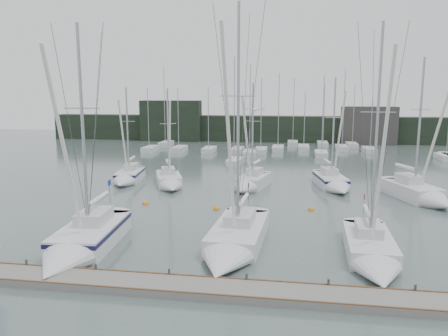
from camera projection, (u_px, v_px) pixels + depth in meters
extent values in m
plane|color=#4E5E5C|center=(220.00, 255.00, 26.13)|extent=(160.00, 160.00, 0.00)
cube|color=slate|center=(204.00, 289.00, 21.23)|extent=(24.00, 2.00, 0.40)
cube|color=black|center=(272.00, 129.00, 86.03)|extent=(90.00, 4.00, 5.00)
cube|color=black|center=(171.00, 121.00, 86.90)|extent=(12.00, 3.00, 8.00)
cube|color=#3A3735|center=(369.00, 126.00, 81.14)|extent=(10.00, 3.00, 7.00)
cube|color=silver|center=(261.00, 151.00, 70.11)|extent=(1.80, 4.50, 0.90)
cylinder|color=#96999D|center=(261.00, 113.00, 68.59)|extent=(0.12, 0.12, 11.06)
cube|color=silver|center=(304.00, 148.00, 73.66)|extent=(1.80, 4.50, 0.90)
cylinder|color=#96999D|center=(305.00, 119.00, 72.34)|extent=(0.12, 0.12, 8.83)
cube|color=silver|center=(234.00, 162.00, 58.79)|extent=(1.80, 4.50, 0.90)
cylinder|color=#96999D|center=(234.00, 109.00, 57.07)|extent=(0.12, 0.12, 13.43)
cube|color=silver|center=(180.00, 149.00, 72.07)|extent=(1.80, 4.50, 0.90)
cylinder|color=#96999D|center=(178.00, 118.00, 70.69)|extent=(0.12, 0.12, 9.54)
cube|color=silver|center=(352.00, 145.00, 77.07)|extent=(1.80, 4.50, 0.90)
cylinder|color=#96999D|center=(354.00, 115.00, 75.64)|extent=(0.12, 0.12, 9.99)
cube|color=silver|center=(166.00, 144.00, 79.14)|extent=(1.80, 4.50, 0.90)
cylinder|color=#96999D|center=(164.00, 105.00, 77.44)|extent=(0.12, 0.12, 13.21)
cube|color=silver|center=(341.00, 148.00, 73.42)|extent=(1.80, 4.50, 0.90)
cylinder|color=#96999D|center=(344.00, 108.00, 71.77)|extent=(0.12, 0.12, 12.61)
cube|color=silver|center=(150.00, 149.00, 71.99)|extent=(1.80, 4.50, 0.90)
cylinder|color=#96999D|center=(148.00, 118.00, 70.61)|extent=(0.12, 0.12, 9.51)
cube|color=silver|center=(293.00, 144.00, 79.81)|extent=(1.80, 4.50, 0.90)
cylinder|color=#96999D|center=(294.00, 110.00, 78.27)|extent=(0.12, 0.12, 11.28)
cube|color=silver|center=(250.00, 153.00, 67.03)|extent=(1.80, 4.50, 0.90)
cylinder|color=#96999D|center=(250.00, 109.00, 65.36)|extent=(0.12, 0.12, 12.82)
cube|color=silver|center=(321.00, 154.00, 66.06)|extent=(1.80, 4.50, 0.90)
cylinder|color=#96999D|center=(323.00, 114.00, 64.54)|extent=(0.12, 0.12, 11.23)
cube|color=silver|center=(323.00, 144.00, 78.63)|extent=(1.80, 4.50, 0.90)
cylinder|color=#96999D|center=(324.00, 113.00, 77.19)|extent=(0.12, 0.12, 10.23)
cube|color=silver|center=(238.00, 150.00, 70.43)|extent=(1.80, 4.50, 0.90)
cylinder|color=#96999D|center=(237.00, 106.00, 68.72)|extent=(0.12, 0.12, 13.30)
cube|color=silver|center=(278.00, 149.00, 72.53)|extent=(1.80, 4.50, 0.90)
cylinder|color=#96999D|center=(279.00, 110.00, 70.95)|extent=(0.12, 0.12, 11.83)
cube|color=silver|center=(369.00, 150.00, 70.53)|extent=(1.80, 4.50, 0.90)
cylinder|color=#96999D|center=(371.00, 123.00, 69.27)|extent=(0.12, 0.12, 8.11)
cube|color=silver|center=(209.00, 150.00, 70.84)|extent=(1.80, 4.50, 0.90)
cylinder|color=#96999D|center=(208.00, 118.00, 69.45)|extent=(0.12, 0.12, 9.65)
cube|color=silver|center=(445.00, 158.00, 62.76)|extent=(1.80, 4.50, 0.90)
cube|color=silver|center=(92.00, 237.00, 28.00)|extent=(3.69, 7.24, 1.62)
cone|color=silver|center=(57.00, 267.00, 23.09)|extent=(3.37, 3.24, 3.14)
cube|color=silver|center=(94.00, 216.00, 28.33)|extent=(1.95, 2.93, 0.76)
cylinder|color=#96999D|center=(83.00, 129.00, 26.31)|extent=(0.19, 0.19, 12.32)
cylinder|color=silver|center=(98.00, 199.00, 29.01)|extent=(0.58, 3.44, 0.30)
cube|color=#110F39|center=(91.00, 229.00, 27.91)|extent=(3.71, 7.26, 0.27)
cube|color=navy|center=(109.00, 183.00, 31.18)|extent=(0.07, 0.58, 0.39)
cube|color=silver|center=(239.00, 235.00, 28.48)|extent=(3.51, 7.57, 1.47)
cone|color=silver|center=(222.00, 266.00, 23.38)|extent=(3.29, 3.34, 3.13)
cube|color=silver|center=(240.00, 217.00, 28.77)|extent=(1.87, 3.05, 0.68)
cylinder|color=#96999D|center=(238.00, 119.00, 26.67)|extent=(0.18, 0.18, 13.72)
cylinder|color=silver|center=(243.00, 200.00, 29.58)|extent=(0.46, 3.63, 0.27)
cube|color=navy|center=(249.00, 185.00, 31.82)|extent=(0.05, 0.53, 0.35)
cube|color=silver|center=(369.00, 246.00, 26.51)|extent=(2.94, 6.49, 1.35)
cone|color=silver|center=(380.00, 277.00, 22.10)|extent=(2.80, 2.84, 2.70)
cube|color=silver|center=(369.00, 228.00, 26.78)|extent=(1.58, 2.61, 0.63)
cylinder|color=#96999D|center=(377.00, 134.00, 24.89)|extent=(0.16, 0.16, 12.41)
cylinder|color=silver|center=(368.00, 212.00, 27.44)|extent=(0.37, 3.13, 0.25)
cube|color=maroon|center=(364.00, 197.00, 29.38)|extent=(0.04, 0.49, 0.32)
cube|color=silver|center=(130.00, 177.00, 48.23)|extent=(3.02, 5.41, 1.41)
cone|color=silver|center=(122.00, 183.00, 44.62)|extent=(2.63, 2.50, 2.36)
cube|color=silver|center=(131.00, 167.00, 48.52)|extent=(1.56, 2.21, 0.66)
cylinder|color=#96999D|center=(127.00, 130.00, 46.98)|extent=(0.17, 0.17, 9.01)
cylinder|color=silver|center=(132.00, 158.00, 48.92)|extent=(0.59, 2.52, 0.26)
cube|color=#110F39|center=(130.00, 172.00, 48.15)|extent=(3.04, 5.43, 0.24)
cube|color=silver|center=(169.00, 181.00, 45.82)|extent=(3.93, 5.39, 1.42)
cone|color=silver|center=(172.00, 188.00, 42.47)|extent=(2.95, 2.79, 2.37)
cube|color=silver|center=(168.00, 170.00, 46.09)|extent=(1.90, 2.28, 0.66)
cylinder|color=#96999D|center=(168.00, 132.00, 44.60)|extent=(0.17, 0.17, 8.88)
cylinder|color=silver|center=(168.00, 162.00, 46.43)|extent=(1.09, 2.32, 0.27)
cube|color=silver|center=(253.00, 183.00, 44.77)|extent=(3.43, 5.20, 1.51)
cone|color=silver|center=(242.00, 190.00, 41.66)|extent=(2.81, 2.54, 2.42)
cube|color=silver|center=(255.00, 171.00, 45.04)|extent=(1.73, 2.16, 0.70)
cylinder|color=#96999D|center=(253.00, 130.00, 43.53)|extent=(0.18, 0.18, 9.31)
cylinder|color=silver|center=(256.00, 162.00, 45.30)|extent=(0.80, 2.34, 0.28)
cube|color=silver|center=(330.00, 182.00, 45.36)|extent=(3.45, 6.01, 1.44)
cone|color=silver|center=(341.00, 190.00, 41.38)|extent=(2.89, 2.83, 2.50)
cube|color=silver|center=(329.00, 171.00, 45.65)|extent=(1.75, 2.47, 0.67)
cylinder|color=#96999D|center=(334.00, 127.00, 43.98)|extent=(0.17, 0.17, 9.93)
cylinder|color=silver|center=(328.00, 162.00, 46.14)|extent=(0.75, 2.77, 0.27)
cube|color=#110F39|center=(330.00, 177.00, 45.28)|extent=(3.48, 6.04, 0.24)
cube|color=silver|center=(411.00, 193.00, 40.22)|extent=(4.64, 6.59, 1.66)
cone|color=silver|center=(443.00, 204.00, 36.07)|extent=(3.47, 3.36, 2.76)
cube|color=silver|center=(409.00, 179.00, 40.55)|extent=(2.25, 2.78, 0.77)
cylinder|color=#96999D|center=(420.00, 122.00, 38.69)|extent=(0.20, 0.20, 11.34)
cylinder|color=silver|center=(405.00, 167.00, 41.01)|extent=(1.29, 2.87, 0.31)
sphere|color=orange|center=(216.00, 209.00, 36.37)|extent=(0.58, 0.58, 0.58)
sphere|color=orange|center=(311.00, 210.00, 36.17)|extent=(0.55, 0.55, 0.55)
sphere|color=orange|center=(146.00, 204.00, 38.10)|extent=(0.59, 0.59, 0.59)
ellipsoid|color=white|center=(255.00, 109.00, 23.22)|extent=(0.34, 0.49, 0.20)
cube|color=gray|center=(250.00, 109.00, 23.33)|extent=(0.48, 0.26, 0.11)
cube|color=gray|center=(260.00, 109.00, 23.10)|extent=(0.48, 0.26, 0.11)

